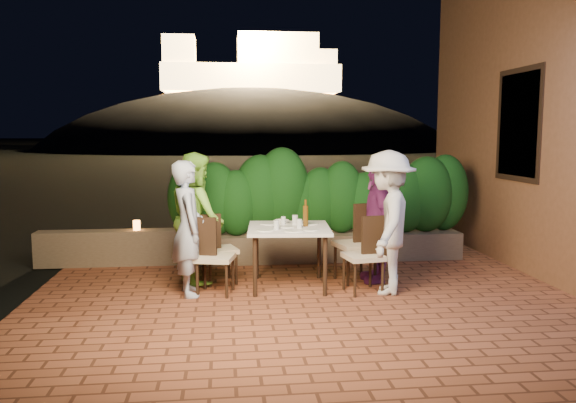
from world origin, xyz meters
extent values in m
plane|color=black|center=(0.00, 0.00, -0.02)|extent=(400.00, 400.00, 0.00)
cube|color=brown|center=(0.00, 0.50, -0.07)|extent=(7.00, 6.00, 0.15)
cube|color=brown|center=(3.60, 2.00, 2.50)|extent=(1.60, 5.00, 5.00)
cube|color=black|center=(2.82, 1.50, 2.00)|extent=(0.08, 1.00, 1.40)
cube|color=black|center=(2.81, 1.50, 2.00)|extent=(0.06, 1.15, 1.55)
cube|color=brown|center=(0.20, 2.30, 0.20)|extent=(4.20, 0.55, 0.40)
cube|color=brown|center=(-2.80, 2.30, 0.25)|extent=(2.20, 0.30, 0.50)
ellipsoid|color=black|center=(2.00, 60.00, -4.00)|extent=(52.00, 40.00, 22.00)
cylinder|color=white|center=(-0.77, 0.63, 0.76)|extent=(0.21, 0.21, 0.01)
cylinder|color=white|center=(-0.69, 1.09, 0.76)|extent=(0.21, 0.21, 0.01)
cylinder|color=white|center=(-0.23, 0.61, 0.76)|extent=(0.20, 0.20, 0.01)
cylinder|color=white|center=(-0.18, 1.04, 0.76)|extent=(0.23, 0.23, 0.01)
cylinder|color=white|center=(-0.49, 0.84, 0.76)|extent=(0.20, 0.20, 0.01)
cylinder|color=white|center=(-0.43, 0.54, 0.76)|extent=(0.23, 0.23, 0.01)
cylinder|color=silver|center=(-0.63, 0.68, 0.81)|extent=(0.07, 0.07, 0.11)
cylinder|color=silver|center=(-0.50, 1.06, 0.80)|extent=(0.06, 0.06, 0.10)
cylinder|color=silver|center=(-0.34, 0.76, 0.80)|extent=(0.06, 0.06, 0.11)
cylinder|color=silver|center=(-0.36, 1.02, 0.81)|extent=(0.07, 0.07, 0.12)
imported|color=white|center=(-0.51, 1.15, 0.77)|extent=(0.22, 0.22, 0.04)
imported|color=#A4B5D4|center=(-1.66, 0.67, 0.79)|extent=(0.48, 0.64, 1.58)
imported|color=#91E347|center=(-1.58, 1.26, 0.83)|extent=(0.82, 0.94, 1.65)
imported|color=silver|center=(0.67, 0.49, 0.85)|extent=(0.97, 1.24, 1.69)
imported|color=#6E2467|center=(0.69, 1.01, 0.77)|extent=(0.40, 0.92, 1.55)
cylinder|color=orange|center=(-2.49, 2.30, 0.57)|extent=(0.10, 0.10, 0.14)
camera|label=1|loc=(-1.23, -5.85, 1.89)|focal=35.00mm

